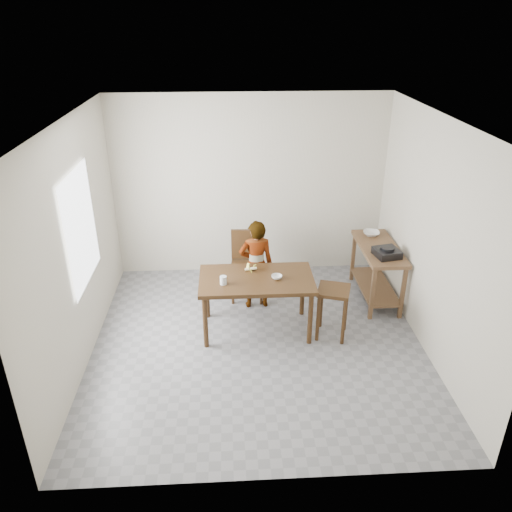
{
  "coord_description": "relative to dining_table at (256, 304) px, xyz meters",
  "views": [
    {
      "loc": [
        -0.31,
        -5.04,
        3.68
      ],
      "look_at": [
        0.0,
        0.4,
        1.0
      ],
      "focal_mm": 35.0,
      "sensor_mm": 36.0,
      "label": 1
    }
  ],
  "objects": [
    {
      "name": "small_bowl",
      "position": [
        0.25,
        -0.03,
        0.4
      ],
      "size": [
        0.15,
        0.15,
        0.04
      ],
      "primitive_type": "imported",
      "rotation": [
        0.0,
        0.0,
        0.18
      ],
      "color": "silver",
      "rests_on": "dining_table"
    },
    {
      "name": "glass_tumbler",
      "position": [
        -0.4,
        -0.13,
        0.43
      ],
      "size": [
        0.11,
        0.11,
        0.1
      ],
      "primitive_type": "cylinder",
      "rotation": [
        0.0,
        0.0,
        0.41
      ],
      "color": "silver",
      "rests_on": "dining_table"
    },
    {
      "name": "dining_table",
      "position": [
        0.0,
        0.0,
        0.0
      ],
      "size": [
        1.4,
        0.8,
        0.75
      ],
      "primitive_type": null,
      "color": "#35210F",
      "rests_on": "floor"
    },
    {
      "name": "gas_burner",
      "position": [
        1.73,
        0.4,
        0.48
      ],
      "size": [
        0.36,
        0.36,
        0.1
      ],
      "primitive_type": "cube",
      "rotation": [
        0.0,
        0.0,
        0.21
      ],
      "color": "black",
      "rests_on": "prep_counter"
    },
    {
      "name": "serving_bowl",
      "position": [
        1.71,
        1.09,
        0.45
      ],
      "size": [
        0.27,
        0.27,
        0.06
      ],
      "primitive_type": "imported",
      "rotation": [
        0.0,
        0.0,
        -0.19
      ],
      "color": "silver",
      "rests_on": "prep_counter"
    },
    {
      "name": "prep_counter",
      "position": [
        1.72,
        0.7,
        0.03
      ],
      "size": [
        0.5,
        1.2,
        0.8
      ],
      "primitive_type": null,
      "color": "brown",
      "rests_on": "floor"
    },
    {
      "name": "window_pane",
      "position": [
        -1.97,
        -0.1,
        1.12
      ],
      "size": [
        0.02,
        1.1,
        1.3
      ],
      "primitive_type": "cube",
      "color": "white",
      "rests_on": "wall_left"
    },
    {
      "name": "dining_chair",
      "position": [
        -0.08,
        0.82,
        0.1
      ],
      "size": [
        0.49,
        0.49,
        0.95
      ],
      "primitive_type": null,
      "rotation": [
        0.0,
        0.0,
        -0.07
      ],
      "color": "#35210F",
      "rests_on": "floor"
    },
    {
      "name": "wall_back",
      "position": [
        0.0,
        1.72,
        0.98
      ],
      "size": [
        4.0,
        0.04,
        2.7
      ],
      "primitive_type": "cube",
      "color": "beige",
      "rests_on": "ground"
    },
    {
      "name": "floor",
      "position": [
        0.0,
        -0.3,
        -0.4
      ],
      "size": [
        4.0,
        4.0,
        0.04
      ],
      "primitive_type": "cube",
      "color": "slate",
      "rests_on": "ground"
    },
    {
      "name": "wall_left",
      "position": [
        -2.02,
        -0.3,
        0.98
      ],
      "size": [
        0.04,
        4.0,
        2.7
      ],
      "primitive_type": "cube",
      "color": "beige",
      "rests_on": "ground"
    },
    {
      "name": "wall_right",
      "position": [
        2.02,
        -0.3,
        0.98
      ],
      "size": [
        0.04,
        4.0,
        2.7
      ],
      "primitive_type": "cube",
      "color": "beige",
      "rests_on": "ground"
    },
    {
      "name": "ceiling",
      "position": [
        0.0,
        -0.3,
        2.35
      ],
      "size": [
        4.0,
        4.0,
        0.04
      ],
      "primitive_type": "cube",
      "color": "white",
      "rests_on": "wall_back"
    },
    {
      "name": "stool",
      "position": [
        0.93,
        -0.17,
        -0.04
      ],
      "size": [
        0.47,
        0.47,
        0.67
      ],
      "primitive_type": null,
      "rotation": [
        0.0,
        0.0,
        -0.3
      ],
      "color": "#35210F",
      "rests_on": "floor"
    },
    {
      "name": "banana",
      "position": [
        -0.06,
        0.2,
        0.4
      ],
      "size": [
        0.18,
        0.13,
        0.06
      ],
      "primitive_type": null,
      "rotation": [
        0.0,
        0.0,
        0.08
      ],
      "color": "#E3BB51",
      "rests_on": "dining_table"
    },
    {
      "name": "child",
      "position": [
        0.03,
        0.59,
        0.26
      ],
      "size": [
        0.49,
        0.35,
        1.26
      ],
      "primitive_type": "imported",
      "rotation": [
        0.0,
        0.0,
        3.24
      ],
      "color": "white",
      "rests_on": "floor"
    },
    {
      "name": "wall_front",
      "position": [
        0.0,
        -2.32,
        0.98
      ],
      "size": [
        4.0,
        0.04,
        2.7
      ],
      "primitive_type": "cube",
      "color": "beige",
      "rests_on": "ground"
    }
  ]
}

